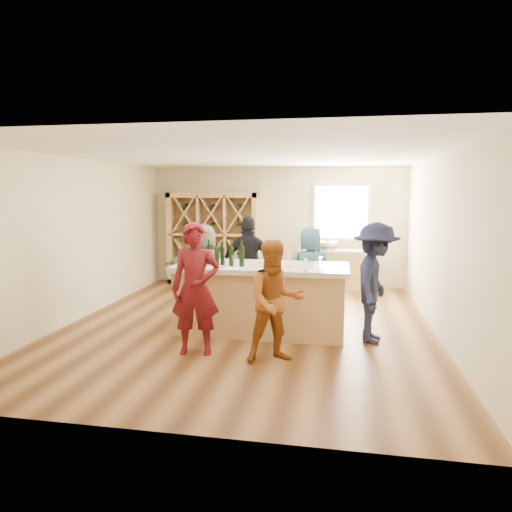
% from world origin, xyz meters
% --- Properties ---
extents(floor, '(6.00, 7.00, 0.10)m').
position_xyz_m(floor, '(0.00, 0.00, -0.05)').
color(floor, brown).
rests_on(floor, ground).
extents(ceiling, '(6.00, 7.00, 0.10)m').
position_xyz_m(ceiling, '(0.00, 0.00, 2.85)').
color(ceiling, white).
rests_on(ceiling, ground).
extents(wall_back, '(6.00, 0.10, 2.80)m').
position_xyz_m(wall_back, '(0.00, 3.55, 1.40)').
color(wall_back, beige).
rests_on(wall_back, ground).
extents(wall_front, '(6.00, 0.10, 2.80)m').
position_xyz_m(wall_front, '(0.00, -3.55, 1.40)').
color(wall_front, beige).
rests_on(wall_front, ground).
extents(wall_left, '(0.10, 7.00, 2.80)m').
position_xyz_m(wall_left, '(-3.05, 0.00, 1.40)').
color(wall_left, beige).
rests_on(wall_left, ground).
extents(wall_right, '(0.10, 7.00, 2.80)m').
position_xyz_m(wall_right, '(3.05, 0.00, 1.40)').
color(wall_right, beige).
rests_on(wall_right, ground).
extents(window_frame, '(1.30, 0.06, 1.30)m').
position_xyz_m(window_frame, '(1.50, 3.47, 1.75)').
color(window_frame, white).
rests_on(window_frame, wall_back).
extents(window_pane, '(1.18, 0.01, 1.18)m').
position_xyz_m(window_pane, '(1.50, 3.44, 1.75)').
color(window_pane, white).
rests_on(window_pane, wall_back).
extents(wine_rack, '(2.20, 0.45, 2.20)m').
position_xyz_m(wine_rack, '(-1.50, 3.27, 1.10)').
color(wine_rack, tan).
rests_on(wine_rack, floor).
extents(back_counter_base, '(1.60, 0.58, 0.86)m').
position_xyz_m(back_counter_base, '(1.40, 3.20, 0.43)').
color(back_counter_base, tan).
rests_on(back_counter_base, floor).
extents(back_counter_top, '(1.70, 0.62, 0.06)m').
position_xyz_m(back_counter_top, '(1.40, 3.20, 0.89)').
color(back_counter_top, beige).
rests_on(back_counter_top, back_counter_base).
extents(sink, '(0.54, 0.54, 0.19)m').
position_xyz_m(sink, '(1.20, 3.20, 1.01)').
color(sink, silver).
rests_on(sink, back_counter_top).
extents(faucet, '(0.02, 0.02, 0.30)m').
position_xyz_m(faucet, '(1.20, 3.38, 1.07)').
color(faucet, silver).
rests_on(faucet, back_counter_top).
extents(tasting_counter_base, '(2.60, 1.00, 1.00)m').
position_xyz_m(tasting_counter_base, '(0.27, -0.28, 0.50)').
color(tasting_counter_base, tan).
rests_on(tasting_counter_base, floor).
extents(tasting_counter_top, '(2.72, 1.12, 0.08)m').
position_xyz_m(tasting_counter_top, '(0.27, -0.28, 1.04)').
color(tasting_counter_top, beige).
rests_on(tasting_counter_top, tasting_counter_base).
extents(wine_bottle_a, '(0.08, 0.08, 0.31)m').
position_xyz_m(wine_bottle_a, '(-0.55, -0.38, 1.24)').
color(wine_bottle_a, black).
rests_on(wine_bottle_a, tasting_counter_top).
extents(wine_bottle_b, '(0.08, 0.08, 0.29)m').
position_xyz_m(wine_bottle_b, '(-0.39, -0.49, 1.23)').
color(wine_bottle_b, black).
rests_on(wine_bottle_b, tasting_counter_top).
extents(wine_bottle_c, '(0.08, 0.08, 0.29)m').
position_xyz_m(wine_bottle_c, '(-0.32, -0.40, 1.22)').
color(wine_bottle_c, black).
rests_on(wine_bottle_c, tasting_counter_top).
extents(wine_bottle_d, '(0.07, 0.07, 0.29)m').
position_xyz_m(wine_bottle_d, '(-0.17, -0.47, 1.22)').
color(wine_bottle_d, black).
rests_on(wine_bottle_d, tasting_counter_top).
extents(wine_bottle_e, '(0.10, 0.10, 0.32)m').
position_xyz_m(wine_bottle_e, '(0.00, -0.48, 1.24)').
color(wine_bottle_e, black).
rests_on(wine_bottle_e, tasting_counter_top).
extents(wine_glass_a, '(0.10, 0.10, 0.20)m').
position_xyz_m(wine_glass_a, '(-0.07, -0.71, 1.18)').
color(wine_glass_a, white).
rests_on(wine_glass_a, tasting_counter_top).
extents(wine_glass_b, '(0.07, 0.07, 0.17)m').
position_xyz_m(wine_glass_b, '(0.41, -0.71, 1.17)').
color(wine_glass_b, white).
rests_on(wine_glass_b, tasting_counter_top).
extents(wine_glass_c, '(0.09, 0.09, 0.18)m').
position_xyz_m(wine_glass_c, '(1.00, -0.69, 1.17)').
color(wine_glass_c, white).
rests_on(wine_glass_c, tasting_counter_top).
extents(wine_glass_d, '(0.07, 0.07, 0.17)m').
position_xyz_m(wine_glass_d, '(0.73, -0.40, 1.16)').
color(wine_glass_d, white).
rests_on(wine_glass_d, tasting_counter_top).
extents(wine_glass_e, '(0.09, 0.09, 0.20)m').
position_xyz_m(wine_glass_e, '(1.20, -0.54, 1.18)').
color(wine_glass_e, white).
rests_on(wine_glass_e, tasting_counter_top).
extents(tasting_menu_a, '(0.22, 0.30, 0.00)m').
position_xyz_m(tasting_menu_a, '(-0.11, -0.69, 1.08)').
color(tasting_menu_a, white).
rests_on(tasting_menu_a, tasting_counter_top).
extents(tasting_menu_b, '(0.30, 0.34, 0.00)m').
position_xyz_m(tasting_menu_b, '(0.52, -0.73, 1.08)').
color(tasting_menu_b, white).
rests_on(tasting_menu_b, tasting_counter_top).
extents(tasting_menu_c, '(0.30, 0.35, 0.00)m').
position_xyz_m(tasting_menu_c, '(1.13, -0.69, 1.08)').
color(tasting_menu_c, white).
rests_on(tasting_menu_c, tasting_counter_top).
extents(person_near_left, '(0.73, 0.58, 1.82)m').
position_xyz_m(person_near_left, '(-0.44, -1.41, 0.91)').
color(person_near_left, '#590F14').
rests_on(person_near_left, floor).
extents(person_near_right, '(0.89, 0.70, 1.61)m').
position_xyz_m(person_near_right, '(0.67, -1.51, 0.81)').
color(person_near_right, '#994C19').
rests_on(person_near_right, floor).
extents(person_server, '(0.74, 1.23, 1.78)m').
position_xyz_m(person_server, '(2.00, -0.46, 0.89)').
color(person_server, '#191E38').
rests_on(person_server, floor).
extents(person_far_mid, '(1.08, 0.60, 1.79)m').
position_xyz_m(person_far_mid, '(-0.12, 0.73, 0.89)').
color(person_far_mid, black).
rests_on(person_far_mid, floor).
extents(person_far_right, '(0.85, 0.61, 1.61)m').
position_xyz_m(person_far_right, '(0.98, 0.82, 0.81)').
color(person_far_right, '#335972').
rests_on(person_far_right, floor).
extents(person_far_left, '(1.61, 0.86, 1.65)m').
position_xyz_m(person_far_left, '(-0.98, 0.79, 0.82)').
color(person_far_left, gray).
rests_on(person_far_left, floor).
extents(wine_glass_f, '(0.07, 0.07, 0.18)m').
position_xyz_m(wine_glass_f, '(0.22, -0.08, 1.17)').
color(wine_glass_f, white).
rests_on(wine_glass_f, tasting_counter_top).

